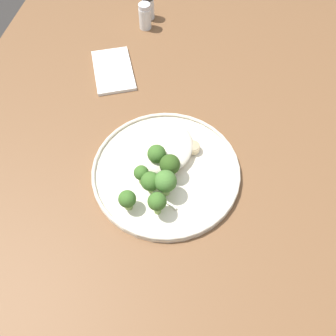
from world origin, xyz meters
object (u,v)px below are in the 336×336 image
object	(u,v)px
broccoli_floret_left_leaning	(170,165)
broccoli_floret_right_tilted	(157,154)
dinner_plate	(168,171)
broccoli_floret_split_head	(141,174)
broccoli_floret_beside_noodles	(166,182)
seared_scallop_left_edge	(178,131)
seared_scallop_tiny_bay	(159,164)
seared_scallop_large_seared	(167,127)
broccoli_floret_rear_charred	(127,200)
pepper_shaker	(148,7)
seared_scallop_tilted_round	(150,145)
broccoli_floret_front_edge	(150,182)
seared_scallop_on_noodles	(163,148)
broccoli_floret_near_rim	(155,202)
salt_shaker	(145,16)
folded_napkin	(113,70)
seared_scallop_front_small	(193,147)

from	to	relation	value
broccoli_floret_left_leaning	broccoli_floret_right_tilted	bearing A→B (deg)	55.98
dinner_plate	broccoli_floret_split_head	world-z (taller)	broccoli_floret_split_head
broccoli_floret_beside_noodles	seared_scallop_left_edge	bearing A→B (deg)	-0.60
seared_scallop_tiny_bay	dinner_plate	bearing A→B (deg)	-110.82
dinner_plate	broccoli_floret_left_leaning	bearing A→B (deg)	-150.95
broccoli_floret_beside_noodles	dinner_plate	bearing A→B (deg)	4.29
broccoli_floret_beside_noodles	seared_scallop_large_seared	bearing A→B (deg)	8.39
broccoli_floret_rear_charred	broccoli_floret_left_leaning	bearing A→B (deg)	-38.31
pepper_shaker	seared_scallop_large_seared	bearing A→B (deg)	-163.26
seared_scallop_tilted_round	broccoli_floret_left_leaning	world-z (taller)	broccoli_floret_left_leaning
seared_scallop_tiny_bay	broccoli_floret_front_edge	size ratio (longest dim) A/B	0.61
pepper_shaker	seared_scallop_on_noodles	bearing A→B (deg)	-165.23
broccoli_floret_right_tilted	broccoli_floret_rear_charred	bearing A→B (deg)	160.71
seared_scallop_large_seared	broccoli_floret_beside_noodles	xyz separation A→B (m)	(-0.15, -0.02, 0.03)
seared_scallop_tilted_round	broccoli_floret_near_rim	size ratio (longest dim) A/B	0.57
pepper_shaker	salt_shaker	bearing A→B (deg)	180.00
seared_scallop_tilted_round	pepper_shaker	size ratio (longest dim) A/B	0.48
broccoli_floret_front_edge	salt_shaker	size ratio (longest dim) A/B	0.82
broccoli_floret_front_edge	broccoli_floret_beside_noodles	distance (m)	0.03
broccoli_floret_beside_noodles	broccoli_floret_right_tilted	bearing A→B (deg)	24.63
broccoli_floret_rear_charred	folded_napkin	size ratio (longest dim) A/B	0.31
dinner_plate	broccoli_floret_left_leaning	xyz separation A→B (m)	(-0.01, -0.00, 0.04)
dinner_plate	pepper_shaker	size ratio (longest dim) A/B	4.33
broccoli_floret_front_edge	seared_scallop_tilted_round	bearing A→B (deg)	12.30
seared_scallop_large_seared	seared_scallop_tiny_bay	xyz separation A→B (m)	(-0.09, 0.00, -0.00)
broccoli_floret_beside_noodles	salt_shaker	bearing A→B (deg)	15.75
seared_scallop_on_noodles	salt_shaker	distance (m)	0.42
dinner_plate	seared_scallop_large_seared	bearing A→B (deg)	10.41
seared_scallop_front_small	broccoli_floret_right_tilted	size ratio (longest dim) A/B	0.49
dinner_plate	seared_scallop_tiny_bay	distance (m)	0.02
dinner_plate	broccoli_floret_rear_charred	size ratio (longest dim) A/B	6.21
broccoli_floret_front_edge	broccoli_floret_right_tilted	xyz separation A→B (m)	(0.06, -0.00, 0.00)
seared_scallop_tilted_round	broccoli_floret_left_leaning	size ratio (longest dim) A/B	0.57
seared_scallop_tilted_round	broccoli_floret_right_tilted	xyz separation A→B (m)	(-0.04, -0.02, 0.02)
seared_scallop_front_small	broccoli_floret_split_head	xyz separation A→B (m)	(-0.09, 0.09, 0.02)
seared_scallop_tilted_round	seared_scallop_front_small	bearing A→B (deg)	-84.03
seared_scallop_tilted_round	pepper_shaker	bearing A→B (deg)	11.62
dinner_plate	seared_scallop_left_edge	world-z (taller)	seared_scallop_left_edge
broccoli_floret_front_edge	broccoli_floret_rear_charred	size ratio (longest dim) A/B	1.17
seared_scallop_large_seared	broccoli_floret_left_leaning	distance (m)	0.11
seared_scallop_large_seared	seared_scallop_left_edge	distance (m)	0.02
seared_scallop_left_edge	pepper_shaker	world-z (taller)	pepper_shaker
seared_scallop_left_edge	broccoli_floret_near_rim	world-z (taller)	broccoli_floret_near_rim
seared_scallop_on_noodles	seared_scallop_left_edge	size ratio (longest dim) A/B	1.23
seared_scallop_front_small	broccoli_floret_split_head	size ratio (longest dim) A/B	0.57
seared_scallop_front_small	broccoli_floret_split_head	distance (m)	0.13
seared_scallop_tilted_round	seared_scallop_large_seared	size ratio (longest dim) A/B	1.11
broccoli_floret_rear_charred	dinner_plate	bearing A→B (deg)	-33.20
seared_scallop_tiny_bay	broccoli_floret_front_edge	xyz separation A→B (m)	(-0.06, 0.01, 0.02)
seared_scallop_tiny_bay	broccoli_floret_left_leaning	size ratio (longest dim) A/B	0.59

